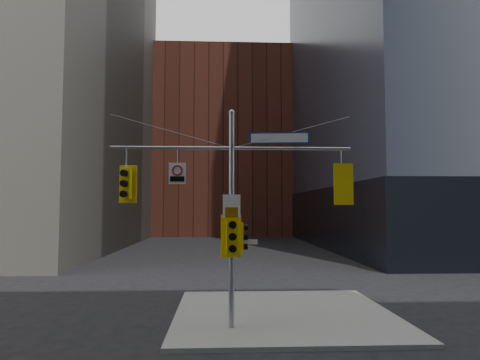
{
  "coord_description": "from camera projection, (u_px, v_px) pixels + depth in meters",
  "views": [
    {
      "loc": [
        -0.37,
        -12.1,
        4.0
      ],
      "look_at": [
        0.28,
        2.0,
        4.94
      ],
      "focal_mm": 32.0,
      "sensor_mm": 36.0,
      "label": 1
    }
  ],
  "objects": [
    {
      "name": "traffic_light_west_arm",
      "position": [
        126.0,
        184.0,
        13.98
      ],
      "size": [
        0.6,
        0.53,
        1.26
      ],
      "rotation": [
        0.0,
        0.0,
        -0.18
      ],
      "color": "yellow",
      "rests_on": "ground"
    },
    {
      "name": "traffic_light_pole_front",
      "position": [
        232.0,
        236.0,
        13.74
      ],
      "size": [
        0.67,
        0.56,
        1.4
      ],
      "rotation": [
        0.0,
        0.0,
        0.09
      ],
      "color": "yellow",
      "rests_on": "ground"
    },
    {
      "name": "regulatory_sign_pole",
      "position": [
        232.0,
        207.0,
        13.96
      ],
      "size": [
        0.58,
        0.11,
        0.76
      ],
      "rotation": [
        0.0,
        0.0,
        0.14
      ],
      "color": "silver",
      "rests_on": "ground"
    },
    {
      "name": "street_sign_blade",
      "position": [
        279.0,
        138.0,
        14.3
      ],
      "size": [
        2.01,
        0.28,
        0.39
      ],
      "rotation": [
        0.0,
        0.0,
        -0.12
      ],
      "color": "navy",
      "rests_on": "ground"
    },
    {
      "name": "traffic_light_pole_side",
      "position": [
        241.0,
        237.0,
        14.03
      ],
      "size": [
        0.36,
        0.31,
        0.95
      ],
      "rotation": [
        0.0,
        0.0,
        1.57
      ],
      "color": "yellow",
      "rests_on": "ground"
    },
    {
      "name": "street_blade_ns",
      "position": [
        231.0,
        247.0,
        14.44
      ],
      "size": [
        0.09,
        0.81,
        0.16
      ],
      "rotation": [
        0.0,
        0.0,
        -0.07
      ],
      "color": "#145926",
      "rests_on": "ground"
    },
    {
      "name": "ground",
      "position": [
        233.0,
        353.0,
        11.82
      ],
      "size": [
        160.0,
        160.0,
        0.0
      ],
      "primitive_type": "plane",
      "color": "black",
      "rests_on": "ground"
    },
    {
      "name": "brick_midrise",
      "position": [
        223.0,
        148.0,
        70.56
      ],
      "size": [
        26.0,
        20.0,
        28.0
      ],
      "primitive_type": "cube",
      "color": "brown",
      "rests_on": "ground"
    },
    {
      "name": "street_blade_ew",
      "position": [
        245.0,
        242.0,
        14.02
      ],
      "size": [
        0.82,
        0.05,
        0.16
      ],
      "rotation": [
        0.0,
        0.0,
        0.02
      ],
      "color": "silver",
      "rests_on": "ground"
    },
    {
      "name": "regulatory_sign_arm",
      "position": [
        177.0,
        173.0,
        14.04
      ],
      "size": [
        0.56,
        0.07,
        0.7
      ],
      "rotation": [
        0.0,
        0.0,
        -0.02
      ],
      "color": "silver",
      "rests_on": "ground"
    },
    {
      "name": "signal_assembly",
      "position": [
        232.0,
        196.0,
        14.1
      ],
      "size": [
        8.0,
        0.8,
        7.3
      ],
      "color": "#999CA2",
      "rests_on": "ground"
    },
    {
      "name": "sidewalk_corner",
      "position": [
        284.0,
        314.0,
        15.9
      ],
      "size": [
        8.0,
        8.0,
        0.15
      ],
      "primitive_type": "cube",
      "color": "gray",
      "rests_on": "ground"
    },
    {
      "name": "traffic_light_east_arm",
      "position": [
        342.0,
        184.0,
        14.29
      ],
      "size": [
        0.66,
        0.53,
        1.37
      ],
      "rotation": [
        0.0,
        0.0,
        3.18
      ],
      "color": "yellow",
      "rests_on": "ground"
    }
  ]
}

